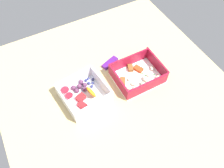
# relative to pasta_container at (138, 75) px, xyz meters

# --- Properties ---
(table_surface) EXTENTS (0.80, 0.80, 0.02)m
(table_surface) POSITION_rel_pasta_container_xyz_m (-0.10, 0.01, -0.03)
(table_surface) COLOR tan
(table_surface) RESTS_ON ground
(pasta_container) EXTENTS (0.17, 0.14, 0.06)m
(pasta_container) POSITION_rel_pasta_container_xyz_m (0.00, 0.00, 0.00)
(pasta_container) COLOR white
(pasta_container) RESTS_ON table_surface
(fruit_bowl) EXTENTS (0.16, 0.16, 0.06)m
(fruit_bowl) POSITION_rel_pasta_container_xyz_m (-0.21, 0.02, 0.00)
(fruit_bowl) COLOR white
(fruit_bowl) RESTS_ON table_surface
(candy_bar) EXTENTS (0.07, 0.05, 0.01)m
(candy_bar) POSITION_rel_pasta_container_xyz_m (-0.06, 0.11, -0.01)
(candy_bar) COLOR #51197A
(candy_bar) RESTS_ON table_surface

